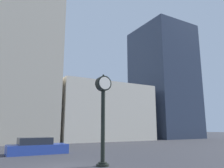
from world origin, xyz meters
The scene contains 5 objects.
building_tall_tower centered at (-2.55, 24.00, 14.68)m, with size 15.24×12.00×29.36m.
building_storefront_row centered at (13.69, 24.00, 4.68)m, with size 16.18×12.00×9.37m.
building_glass_modern centered at (29.38, 24.00, 12.06)m, with size 10.67×12.00×24.11m.
street_clock centered at (2.12, 0.00, 3.23)m, with size 0.89×0.71×5.21m.
car_blue centered at (0.09, 7.74, 0.55)m, with size 4.69×1.96×1.31m.
Camera 1 is at (-3.70, -11.25, 2.07)m, focal length 35.00 mm.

